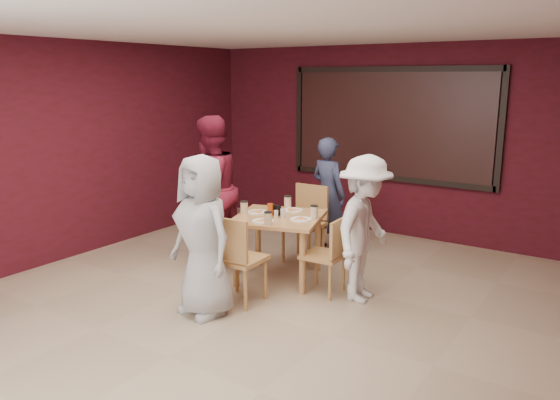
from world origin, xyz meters
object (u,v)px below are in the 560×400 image
Objects in this scene: dining_table at (278,224)px; chair_front at (236,255)px; diner_left at (210,189)px; chair_left at (221,231)px; diner_right at (365,229)px; diner_back at (328,194)px; diner_front at (202,236)px; chair_right at (329,251)px; chair_back at (307,218)px.

chair_front reaches higher than dining_table.
chair_left is at bearing 55.46° from diner_left.
diner_left reaches higher than diner_right.
diner_back is (0.73, 1.40, 0.30)m from chair_left.
diner_right is at bearing 39.48° from chair_front.
diner_front is at bearing -93.32° from dining_table.
diner_left is 2.23m from diner_right.
chair_right reaches higher than chair_left.
dining_table is at bearing -83.07° from chair_back.
chair_right is at bearing 80.61° from diner_left.
diner_back is 0.83× the size of diner_left.
chair_right is at bearing 98.67° from diner_right.
chair_right is 1.42m from diner_front.
dining_table is at bearing 108.23° from diner_back.
chair_right is at bearing 49.28° from chair_front.
dining_table reaches higher than chair_right.
diner_back reaches higher than dining_table.
dining_table is 1.16m from diner_left.
diner_front reaches higher than chair_front.
chair_right is (0.82, -0.88, -0.06)m from chair_back.
chair_front is at bearing 47.22° from diner_left.
chair_left is at bearing -128.38° from chair_back.
diner_front is (-0.13, -0.36, 0.27)m from chair_front.
diner_left is at bearing 173.89° from chair_right.
diner_right reaches higher than chair_back.
chair_back is 1.13m from chair_left.
chair_front is at bearing -86.29° from dining_table.
chair_back is 2.04m from diner_front.
diner_left is (-1.06, -1.20, 0.16)m from diner_back.
chair_back is 0.52× the size of diner_left.
diner_right is (0.37, 0.08, 0.29)m from chair_right.
diner_left is at bearing 139.28° from diner_front.
chair_back is 0.56m from diner_back.
diner_right reaches higher than chair_left.
diner_right is (1.19, -0.81, 0.23)m from chair_back.
chair_back is at bearing 102.01° from diner_back.
diner_left reaches higher than diner_back.
chair_front is 1.10× the size of chair_right.
dining_table is 0.75× the size of diner_front.
chair_front reaches higher than chair_left.
diner_right is (1.89, 0.08, 0.30)m from chair_left.
chair_back is (-0.15, 1.66, 0.01)m from chair_front.
diner_front is (0.73, -1.14, 0.33)m from chair_left.
chair_right is 0.53× the size of diner_front.
chair_front is 1.12× the size of chair_left.
chair_left is 1.39m from diner_front.
chair_left is at bearing 137.76° from chair_front.
diner_front is 1.04× the size of diner_back.
diner_front is 1.71m from diner_left.
chair_front is 1.03m from chair_right.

